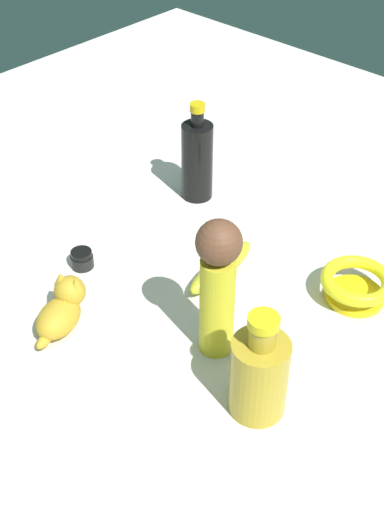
{
  "coord_description": "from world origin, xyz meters",
  "views": [
    {
      "loc": [
        0.63,
        -0.68,
        0.83
      ],
      "look_at": [
        0.0,
        0.0,
        0.07
      ],
      "focal_mm": 49.3,
      "sensor_mm": 36.0,
      "label": 1
    }
  ],
  "objects_px": {
    "person_figure_adult": "(218,283)",
    "bottle_tall": "(197,159)",
    "bottle_short": "(259,373)",
    "cat_figurine": "(62,309)",
    "nail_polish_jar": "(82,259)",
    "bowl": "(357,284)",
    "banana": "(221,267)"
  },
  "relations": [
    {
      "from": "bottle_short",
      "to": "bottle_tall",
      "type": "xyz_separation_m",
      "value": [
        -0.44,
        0.35,
        0.01
      ]
    },
    {
      "from": "person_figure_adult",
      "to": "bowl",
      "type": "xyz_separation_m",
      "value": [
        0.1,
        0.25,
        -0.1
      ]
    },
    {
      "from": "person_figure_adult",
      "to": "bottle_short",
      "type": "height_order",
      "value": "person_figure_adult"
    },
    {
      "from": "nail_polish_jar",
      "to": "bowl",
      "type": "bearing_deg",
      "value": 32.7
    },
    {
      "from": "bottle_short",
      "to": "person_figure_adult",
      "type": "bearing_deg",
      "value": 158.0
    },
    {
      "from": "person_figure_adult",
      "to": "cat_figurine",
      "type": "height_order",
      "value": "person_figure_adult"
    },
    {
      "from": "banana",
      "to": "nail_polish_jar",
      "type": "height_order",
      "value": "banana"
    },
    {
      "from": "bowl",
      "to": "nail_polish_jar",
      "type": "xyz_separation_m",
      "value": [
        -0.41,
        -0.27,
        -0.02
      ]
    },
    {
      "from": "cat_figurine",
      "to": "nail_polish_jar",
      "type": "height_order",
      "value": "cat_figurine"
    },
    {
      "from": "banana",
      "to": "bowl",
      "type": "bearing_deg",
      "value": -66.39
    },
    {
      "from": "banana",
      "to": "bottle_short",
      "type": "height_order",
      "value": "bottle_short"
    },
    {
      "from": "bottle_tall",
      "to": "cat_figurine",
      "type": "bearing_deg",
      "value": -77.03
    },
    {
      "from": "cat_figurine",
      "to": "bowl",
      "type": "xyz_separation_m",
      "value": [
        0.32,
        0.39,
        -0.01
      ]
    },
    {
      "from": "nail_polish_jar",
      "to": "bottle_tall",
      "type": "height_order",
      "value": "bottle_tall"
    },
    {
      "from": "banana",
      "to": "bowl",
      "type": "relative_size",
      "value": 1.4
    },
    {
      "from": "person_figure_adult",
      "to": "bottle_short",
      "type": "relative_size",
      "value": 1.37
    },
    {
      "from": "person_figure_adult",
      "to": "bottle_tall",
      "type": "xyz_separation_m",
      "value": [
        -0.32,
        0.3,
        -0.05
      ]
    },
    {
      "from": "bowl",
      "to": "bottle_tall",
      "type": "bearing_deg",
      "value": 173.31
    },
    {
      "from": "cat_figurine",
      "to": "nail_polish_jar",
      "type": "relative_size",
      "value": 3.03
    },
    {
      "from": "bowl",
      "to": "nail_polish_jar",
      "type": "height_order",
      "value": "bowl"
    },
    {
      "from": "bottle_short",
      "to": "bottle_tall",
      "type": "bearing_deg",
      "value": 141.57
    },
    {
      "from": "banana",
      "to": "bowl",
      "type": "height_order",
      "value": "bowl"
    },
    {
      "from": "person_figure_adult",
      "to": "bottle_tall",
      "type": "bearing_deg",
      "value": 136.6
    },
    {
      "from": "banana",
      "to": "nail_polish_jar",
      "type": "xyz_separation_m",
      "value": [
        -0.2,
        -0.15,
        -0.0
      ]
    },
    {
      "from": "bottle_short",
      "to": "bottle_tall",
      "type": "distance_m",
      "value": 0.56
    },
    {
      "from": "banana",
      "to": "person_figure_adult",
      "type": "bearing_deg",
      "value": -146.42
    },
    {
      "from": "nail_polish_jar",
      "to": "cat_figurine",
      "type": "bearing_deg",
      "value": -51.42
    },
    {
      "from": "cat_figurine",
      "to": "bowl",
      "type": "relative_size",
      "value": 1.01
    },
    {
      "from": "bottle_tall",
      "to": "banana",
      "type": "bearing_deg",
      "value": -38.0
    },
    {
      "from": "cat_figurine",
      "to": "bowl",
      "type": "bearing_deg",
      "value": 50.66
    },
    {
      "from": "banana",
      "to": "cat_figurine",
      "type": "relative_size",
      "value": 1.38
    },
    {
      "from": "person_figure_adult",
      "to": "cat_figurine",
      "type": "distance_m",
      "value": 0.27
    }
  ]
}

